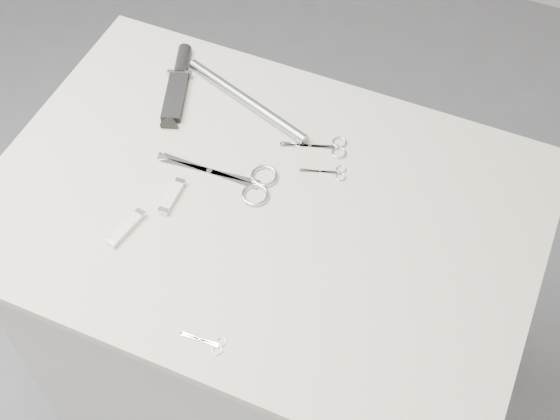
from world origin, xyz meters
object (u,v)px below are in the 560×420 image
at_px(pocket_knife_a, 172,197).
at_px(metal_rail, 247,101).
at_px(embroidery_scissors_b, 330,172).
at_px(sheathed_knife, 179,81).
at_px(embroidery_scissors_a, 327,147).
at_px(large_shears, 242,180).
at_px(tiny_scissors, 208,342).
at_px(pocket_knife_b, 127,228).
at_px(plinth, 265,327).

bearing_deg(pocket_knife_a, metal_rail, -7.69).
xyz_separation_m(embroidery_scissors_b, sheathed_knife, (-0.37, 0.10, 0.01)).
bearing_deg(embroidery_scissors_a, metal_rail, 148.21).
bearing_deg(large_shears, embroidery_scissors_b, 27.11).
distance_m(embroidery_scissors_b, metal_rail, 0.24).
height_order(tiny_scissors, pocket_knife_b, pocket_knife_b).
bearing_deg(embroidery_scissors_b, sheathed_knife, 147.09).
distance_m(sheathed_knife, metal_rail, 0.15).
xyz_separation_m(embroidery_scissors_b, pocket_knife_b, (-0.28, -0.26, 0.00)).
xyz_separation_m(embroidery_scissors_a, embroidery_scissors_b, (0.03, -0.06, -0.00)).
relative_size(embroidery_scissors_a, tiny_scissors, 1.69).
xyz_separation_m(tiny_scissors, metal_rail, (-0.16, 0.50, 0.01)).
relative_size(large_shears, pocket_knife_b, 2.57).
distance_m(pocket_knife_a, metal_rail, 0.27).
distance_m(embroidery_scissors_a, metal_rail, 0.19).
relative_size(large_shears, embroidery_scissors_a, 1.79).
distance_m(plinth, metal_rail, 0.54).
relative_size(plinth, pocket_knife_a, 11.10).
relative_size(plinth, sheathed_knife, 4.38).
relative_size(embroidery_scissors_a, embroidery_scissors_b, 1.47).
bearing_deg(tiny_scissors, sheathed_knife, 118.71).
height_order(embroidery_scissors_a, pocket_knife_a, pocket_knife_a).
height_order(plinth, large_shears, large_shears).
relative_size(large_shears, pocket_knife_a, 2.80).
height_order(large_shears, pocket_knife_b, pocket_knife_b).
relative_size(sheathed_knife, metal_rail, 0.66).
distance_m(plinth, embroidery_scissors_a, 0.51).
xyz_separation_m(pocket_knife_a, metal_rail, (0.03, 0.27, 0.01)).
bearing_deg(plinth, embroidery_scissors_b, 53.38).
bearing_deg(metal_rail, plinth, -59.30).
bearing_deg(plinth, pocket_knife_b, -143.29).
bearing_deg(sheathed_knife, pocket_knife_b, 174.12).
bearing_deg(embroidery_scissors_b, plinth, -144.80).
height_order(sheathed_knife, pocket_knife_a, sheathed_knife).
height_order(embroidery_scissors_b, metal_rail, metal_rail).
bearing_deg(plinth, sheathed_knife, 142.64).
bearing_deg(embroidery_scissors_a, pocket_knife_b, -147.29).
distance_m(sheathed_knife, pocket_knife_b, 0.37).
bearing_deg(embroidery_scissors_a, embroidery_scissors_b, -81.57).
xyz_separation_m(embroidery_scissors_b, metal_rail, (-0.22, 0.10, 0.01)).
bearing_deg(large_shears, sheathed_knife, 138.18).
height_order(plinth, pocket_knife_b, pocket_knife_b).
distance_m(tiny_scissors, pocket_knife_b, 0.27).
height_order(large_shears, tiny_scissors, large_shears).
relative_size(embroidery_scissors_b, pocket_knife_a, 1.07).
bearing_deg(tiny_scissors, plinth, 93.50).
bearing_deg(plinth, large_shears, 148.16).
bearing_deg(pocket_knife_a, large_shears, -51.28).
height_order(large_shears, sheathed_knife, sheathed_knife).
xyz_separation_m(sheathed_knife, pocket_knife_b, (0.09, -0.36, -0.00)).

